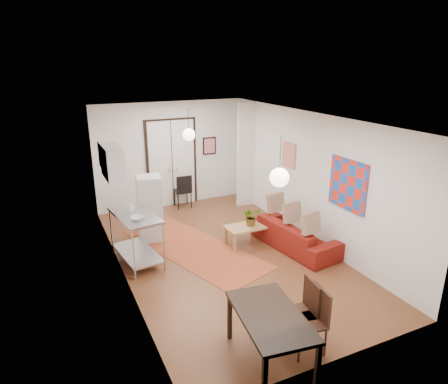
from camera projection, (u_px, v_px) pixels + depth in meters
name	position (u px, v px, depth m)	size (l,w,h in m)	color
floor	(224.00, 255.00, 8.51)	(7.00, 7.00, 0.00)	brown
ceiling	(224.00, 118.00, 7.59)	(4.20, 7.00, 0.02)	white
wall_back	(171.00, 155.00, 11.06)	(4.20, 0.02, 2.90)	silver
wall_front	(341.00, 268.00, 5.04)	(4.20, 0.02, 2.90)	silver
wall_left	(119.00, 205.00, 7.21)	(0.02, 7.00, 2.90)	silver
wall_right	(309.00, 178.00, 8.89)	(0.02, 7.00, 2.90)	silver
double_doors	(172.00, 164.00, 11.10)	(1.44, 0.06, 2.50)	white
stub_partition	(246.00, 155.00, 10.99)	(0.50, 0.10, 2.90)	silver
wall_cabinet	(112.00, 162.00, 8.43)	(0.35, 1.00, 0.70)	silver
painting_popart	(348.00, 185.00, 7.74)	(0.05, 1.00, 1.00)	red
painting_abstract	(289.00, 155.00, 9.46)	(0.05, 0.50, 0.60)	beige
poster_back	(209.00, 146.00, 11.45)	(0.40, 0.03, 0.50)	red
print_left	(101.00, 155.00, 8.79)	(0.03, 0.44, 0.54)	#91633C
pendant_back	(189.00, 135.00, 9.52)	(0.30, 0.30, 0.80)	white
pendant_front	(279.00, 177.00, 6.08)	(0.30, 0.30, 0.80)	white
kilim_rug	(193.00, 248.00, 8.80)	(1.39, 3.70, 0.01)	#AE4D2B
sofa	(294.00, 235.00, 8.74)	(2.11, 0.83, 0.62)	maroon
coffee_table	(247.00, 228.00, 8.92)	(0.97, 0.54, 0.43)	tan
potted_plant	(251.00, 216.00, 8.88)	(0.33, 0.38, 0.42)	#2C6331
kitchen_counter	(136.00, 230.00, 7.99)	(0.87, 1.46, 1.05)	#B5B8BA
bowl	(137.00, 218.00, 7.61)	(0.25, 0.25, 0.06)	silver
soap_bottle	(131.00, 205.00, 8.06)	(0.10, 0.10, 0.22)	teal
fridge	(150.00, 208.00, 9.03)	(0.53, 0.53, 1.51)	silver
dining_table	(270.00, 320.00, 5.27)	(0.98, 1.50, 0.78)	black
dining_chair_near	(294.00, 305.00, 5.82)	(0.52, 0.68, 0.96)	#321810
dining_chair_far	(303.00, 313.00, 5.63)	(0.52, 0.68, 0.96)	#321810
black_side_chair	(181.00, 187.00, 11.19)	(0.45, 0.45, 0.95)	black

